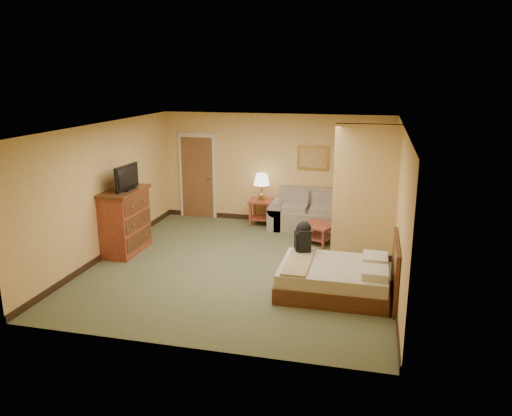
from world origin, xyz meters
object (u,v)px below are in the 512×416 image
(loveseat, at_px, (309,216))
(coffee_table, at_px, (319,229))
(bed, at_px, (338,278))
(dresser, at_px, (125,221))

(loveseat, xyz_separation_m, coffee_table, (0.33, -0.95, 0.00))
(coffee_table, height_order, bed, bed)
(loveseat, relative_size, dresser, 1.41)
(bed, bearing_deg, dresser, 167.19)
(bed, bearing_deg, loveseat, 105.34)
(dresser, height_order, bed, dresser)
(dresser, distance_m, bed, 4.43)
(coffee_table, bearing_deg, loveseat, 109.08)
(coffee_table, distance_m, bed, 2.51)
(coffee_table, bearing_deg, dresser, -158.56)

